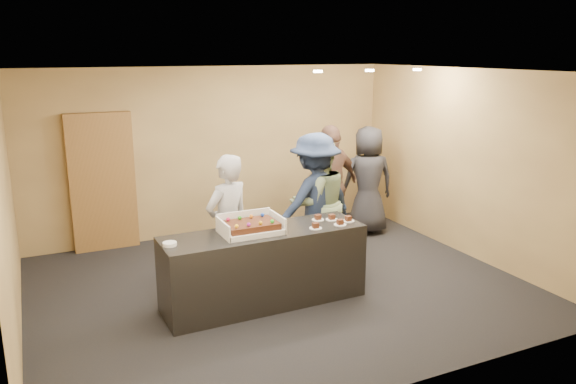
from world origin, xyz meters
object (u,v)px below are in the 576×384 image
object	(u,v)px
plate_stack	(170,244)
person_sage_man	(319,203)
serving_counter	(264,267)
person_server_grey	(228,226)
sheet_cake	(251,225)
storage_cabinet	(103,182)
cake_box	(250,228)
person_navy_man	(315,201)
person_dark_suit	(368,180)
person_brown_extra	(331,185)

from	to	relation	value
plate_stack	person_sage_man	distance (m)	2.46
serving_counter	person_sage_man	xyz separation A→B (m)	(1.19, 0.86, 0.44)
person_server_grey	sheet_cake	bearing A→B (deg)	83.03
serving_counter	plate_stack	xyz separation A→B (m)	(-1.11, -0.03, 0.47)
storage_cabinet	person_server_grey	xyz separation A→B (m)	(1.15, -2.34, -0.16)
cake_box	person_sage_man	world-z (taller)	person_sage_man
serving_counter	person_navy_man	bearing A→B (deg)	35.82
person_server_grey	person_navy_man	bearing A→B (deg)	172.60
person_dark_suit	cake_box	bearing A→B (deg)	44.52
sheet_cake	person_brown_extra	xyz separation A→B (m)	(1.95, 1.58, -0.07)
person_server_grey	person_sage_man	xyz separation A→B (m)	(1.47, 0.41, 0.01)
sheet_cake	person_server_grey	bearing A→B (deg)	105.47
person_dark_suit	storage_cabinet	bearing A→B (deg)	-2.28
sheet_cake	serving_counter	bearing A→B (deg)	0.00
person_server_grey	storage_cabinet	bearing A→B (deg)	-86.31
storage_cabinet	person_dark_suit	bearing A→B (deg)	-14.36
person_navy_man	person_sage_man	bearing A→B (deg)	-169.22
serving_counter	person_sage_man	distance (m)	1.53
person_server_grey	person_dark_suit	bearing A→B (deg)	-177.77
person_server_grey	person_dark_suit	world-z (taller)	person_dark_suit
person_navy_man	serving_counter	bearing A→B (deg)	25.81
person_sage_man	person_brown_extra	world-z (taller)	person_brown_extra
cake_box	person_brown_extra	bearing A→B (deg)	38.52
sheet_cake	person_brown_extra	size ratio (longest dim) A/B	0.32
storage_cabinet	person_sage_man	world-z (taller)	storage_cabinet
person_server_grey	person_brown_extra	xyz separation A→B (m)	(2.07, 1.13, 0.05)
serving_counter	person_dark_suit	world-z (taller)	person_dark_suit
person_dark_suit	person_sage_man	bearing A→B (deg)	45.27
plate_stack	person_brown_extra	size ratio (longest dim) A/B	0.08
person_navy_man	cake_box	bearing A→B (deg)	21.39
person_server_grey	person_sage_man	bearing A→B (deg)	172.99
sheet_cake	person_server_grey	xyz separation A→B (m)	(-0.12, 0.45, -0.12)
cake_box	person_brown_extra	world-z (taller)	person_brown_extra
person_dark_suit	serving_counter	bearing A→B (deg)	46.48
person_navy_man	person_brown_extra	size ratio (longest dim) A/B	1.01
person_navy_man	person_server_grey	bearing A→B (deg)	4.16
sheet_cake	person_navy_man	world-z (taller)	person_navy_man
person_brown_extra	person_dark_suit	xyz separation A→B (m)	(0.78, 0.19, -0.04)
serving_counter	person_dark_suit	size ratio (longest dim) A/B	1.36
serving_counter	storage_cabinet	world-z (taller)	storage_cabinet
serving_counter	person_server_grey	world-z (taller)	person_server_grey
person_sage_man	person_brown_extra	bearing A→B (deg)	-130.38
storage_cabinet	plate_stack	distance (m)	2.84
person_sage_man	person_navy_man	distance (m)	0.10
serving_counter	cake_box	bearing A→B (deg)	169.92
plate_stack	serving_counter	bearing A→B (deg)	1.71
cake_box	person_navy_man	distance (m)	1.49
plate_stack	person_server_grey	xyz separation A→B (m)	(0.83, 0.48, -0.04)
storage_cabinet	serving_counter	bearing A→B (deg)	-62.85
cake_box	person_sage_man	size ratio (longest dim) A/B	0.39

